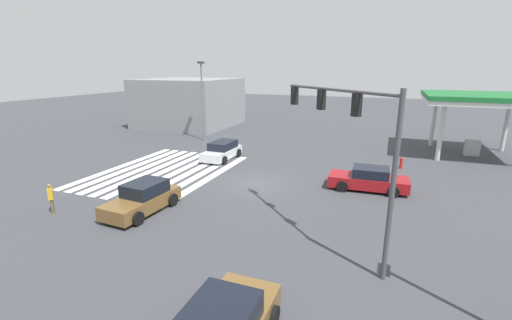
% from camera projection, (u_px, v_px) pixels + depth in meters
% --- Properties ---
extents(ground_plane, '(141.01, 141.01, 0.00)m').
position_uv_depth(ground_plane, '(256.00, 183.00, 22.23)').
color(ground_plane, '#3D3F44').
extents(crosswalk_markings, '(11.57, 8.20, 0.01)m').
position_uv_depth(crosswalk_markings, '(164.00, 171.00, 24.75)').
color(crosswalk_markings, silver).
rests_on(crosswalk_markings, ground_plane).
extents(traffic_signal_mast, '(5.08, 5.08, 6.67)m').
position_uv_depth(traffic_signal_mast, '(349.00, 130.00, 13.05)').
color(traffic_signal_mast, '#47474C').
rests_on(traffic_signal_mast, ground_plane).
extents(car_0, '(2.20, 4.74, 1.42)m').
position_uv_depth(car_0, '(369.00, 179.00, 20.90)').
color(car_0, maroon).
rests_on(car_0, ground_plane).
extents(car_2, '(4.20, 2.08, 1.45)m').
position_uv_depth(car_2, '(222.00, 151.00, 27.92)').
color(car_2, silver).
rests_on(car_2, ground_plane).
extents(car_3, '(4.33, 2.26, 1.55)m').
position_uv_depth(car_3, '(143.00, 198.00, 17.73)').
color(car_3, brown).
rests_on(car_3, ground_plane).
extents(gas_station_canopy, '(8.41, 8.41, 5.18)m').
position_uv_depth(gas_station_canopy, '(480.00, 101.00, 28.07)').
color(gas_station_canopy, silver).
rests_on(gas_station_canopy, ground_plane).
extents(corner_building, '(10.79, 10.79, 5.87)m').
position_uv_depth(corner_building, '(189.00, 102.00, 43.57)').
color(corner_building, gray).
rests_on(corner_building, ground_plane).
extents(pedestrian, '(0.41, 0.41, 1.59)m').
position_uv_depth(pedestrian, '(51.00, 197.00, 17.46)').
color(pedestrian, brown).
rests_on(pedestrian, ground_plane).
extents(street_light_pole_a, '(0.80, 0.36, 7.82)m').
position_uv_depth(street_light_pole_a, '(202.00, 94.00, 34.12)').
color(street_light_pole_a, slate).
rests_on(street_light_pole_a, ground_plane).
extents(fire_hydrant, '(0.22, 0.22, 0.86)m').
position_uv_depth(fire_hydrant, '(401.00, 163.00, 25.34)').
color(fire_hydrant, red).
rests_on(fire_hydrant, ground_plane).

